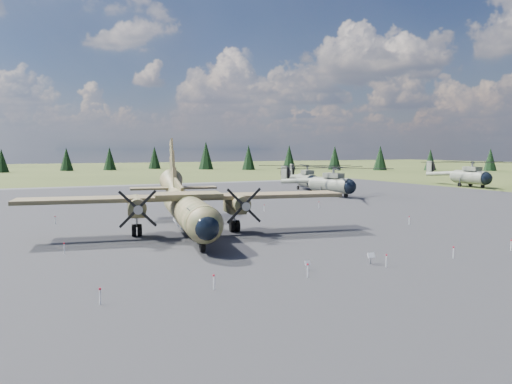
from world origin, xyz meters
name	(u,v)px	position (x,y,z in m)	size (l,w,h in m)	color
ground	(265,237)	(0.00, 0.00, 0.00)	(500.00, 500.00, 0.00)	#525A28
apron	(222,222)	(0.00, 10.00, 0.00)	(120.00, 120.00, 0.04)	#56565A
transport_plane	(186,204)	(-5.60, 4.95, 2.71)	(28.65, 25.77, 9.45)	#3B4324
helicopter_near	(331,176)	(26.54, 28.67, 3.40)	(22.95, 24.03, 4.80)	gray
helicopter_mid	(307,172)	(29.74, 41.35, 3.34)	(22.58, 23.42, 4.71)	gray
helicopter_far	(470,169)	(63.53, 33.33, 3.68)	(21.78, 24.72, 5.19)	gray
info_placard_left	(307,264)	(-3.05, -11.95, 0.40)	(0.39, 0.18, 0.60)	gray
info_placard_right	(371,256)	(1.64, -12.39, 0.53)	(0.52, 0.27, 0.79)	gray
barrier_fence	(261,232)	(-0.46, -0.08, 0.51)	(33.12, 29.62, 0.85)	white
treeline	(310,188)	(-0.32, -7.78, 4.85)	(314.49, 316.66, 10.93)	black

